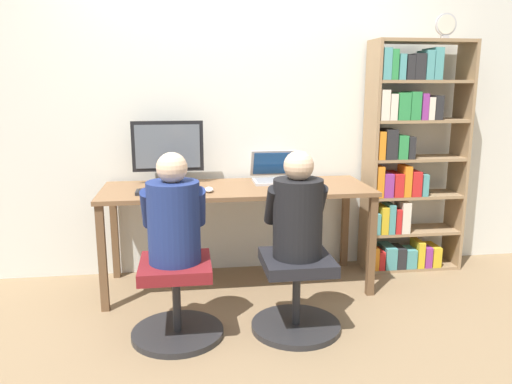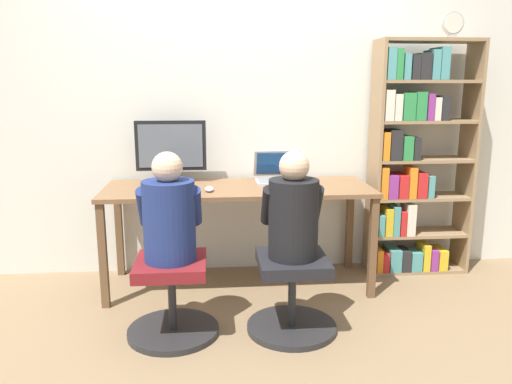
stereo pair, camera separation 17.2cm
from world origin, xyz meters
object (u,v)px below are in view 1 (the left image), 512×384
Objects in this scene: desktop_monitor at (168,151)px; person_at_laptop at (298,212)px; laptop at (276,175)px; person_at_monitor at (174,216)px; desk_clock at (446,25)px; office_chair_left at (177,299)px; keyboard at (168,191)px; office_chair_right at (296,293)px; bookshelf at (407,159)px.

person_at_laptop is at bearing -50.21° from desktop_monitor.
person_at_monitor is at bearing -130.46° from laptop.
desktop_monitor is 0.82× the size of person_at_monitor.
desktop_monitor is 2.22m from desk_clock.
laptop is 0.88m from person_at_laptop.
office_chair_left is at bearing 179.20° from person_at_laptop.
keyboard is at bearing 95.02° from office_chair_left.
person_at_laptop is at bearing -1.19° from person_at_monitor.
laptop reaches higher than keyboard.
keyboard reaches higher than office_chair_right.
desk_clock reaches higher than keyboard.
laptop is at bearing 49.54° from person_at_monitor.
person_at_laptop is 0.35× the size of bookshelf.
office_chair_left is at bearing -86.83° from desktop_monitor.
person_at_monitor reaches higher than laptop.
office_chair_right is 0.50m from person_at_laptop.
laptop reaches higher than office_chair_left.
office_chair_right is at bearing -1.56° from person_at_monitor.
desk_clock is (1.98, 0.82, 1.14)m from person_at_monitor.
laptop is 0.85m from keyboard.
desktop_monitor reaches higher than office_chair_right.
desk_clock is (1.27, 0.83, 1.14)m from person_at_laptop.
person_at_laptop is (-0.03, -0.88, -0.06)m from laptop.
desktop_monitor is 2.84× the size of desk_clock.
desktop_monitor reaches higher than keyboard.
desk_clock is (0.21, -0.06, 0.99)m from bookshelf.
person_at_monitor reaches higher than keyboard.
office_chair_left is 0.50m from person_at_monitor.
person_at_laptop is at bearing -37.28° from keyboard.
laptop is 0.55× the size of person_at_laptop.
bookshelf is at bearing 163.83° from desk_clock.
bookshelf is at bearing 40.19° from office_chair_right.
person_at_laptop is at bearing -139.95° from bookshelf.
desk_clock reaches higher than office_chair_right.
desktop_monitor is 0.95× the size of office_chair_left.
person_at_monitor is at bearing -157.54° from desk_clock.
office_chair_right is at bearing -146.57° from desk_clock.
office_chair_right is at bearing -37.50° from keyboard.
desktop_monitor is 1.21m from person_at_laptop.
office_chair_left is 0.86× the size of person_at_laptop.
keyboard is 0.23× the size of bookshelf.
desktop_monitor is at bearing 179.37° from bookshelf.
office_chair_left and office_chair_right have the same top height.
desktop_monitor reaches higher than person_at_laptop.
person_at_monitor is (0.00, 0.00, 0.50)m from office_chair_left.
person_at_laptop is 3.47× the size of desk_clock.
person_at_monitor is 0.35× the size of bookshelf.
desk_clock is at bearing -2.24° from laptop.
office_chair_left is 1.00× the size of office_chair_right.
person_at_monitor reaches higher than office_chair_left.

